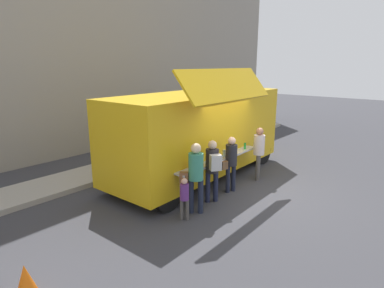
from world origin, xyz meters
name	(u,v)px	position (x,y,z in m)	size (l,w,h in m)	color
ground_plane	(247,190)	(0.00, 0.00, 0.00)	(60.00, 60.00, 0.00)	#38383D
curb_strip	(43,189)	(-3.94, 4.49, 0.07)	(28.00, 1.60, 0.15)	#9E998E
building_behind	(5,33)	(-2.94, 8.39, 4.68)	(32.00, 2.40, 9.36)	gray
food_truck_main	(199,131)	(0.06, 1.87, 1.50)	(6.60, 3.08, 3.50)	gold
traffic_cone_orange	(26,281)	(-6.14, 0.37, 0.28)	(0.36, 0.36, 0.55)	orange
trash_bin	(210,134)	(3.69, 4.19, 0.48)	(0.60, 0.60, 0.95)	#2F5D35
customer_front_ordering	(231,160)	(-0.42, 0.32, 0.97)	(0.54, 0.33, 1.63)	#1E2134
customer_mid_with_backpack	(213,165)	(-1.34, 0.27, 1.04)	(0.49, 0.55, 1.70)	#1D213A
customer_rear_waiting	(195,172)	(-2.12, 0.22, 1.06)	(0.48, 0.55, 1.79)	#1C2235
customer_extra_browsing	(259,149)	(1.03, 0.22, 1.01)	(0.34, 0.34, 1.69)	#4D4945
child_near_queue	(184,195)	(-2.57, 0.17, 0.62)	(0.21, 0.21, 1.05)	#4A4643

